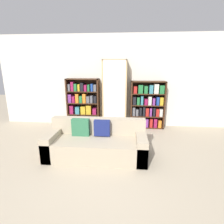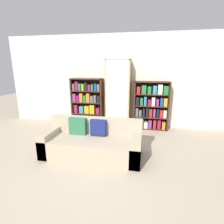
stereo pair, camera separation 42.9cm
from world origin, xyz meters
name	(u,v)px [view 1 (the left image)]	position (x,y,z in m)	size (l,w,h in m)	color
ground_plane	(101,174)	(0.00, 0.00, 0.00)	(16.00, 16.00, 0.00)	tan
wall_back	(113,81)	(0.00, 2.71, 1.35)	(6.99, 0.06, 2.70)	silver
couch	(96,143)	(-0.18, 0.66, 0.27)	(1.99, 0.82, 0.75)	tan
bookshelf_left	(83,104)	(-0.90, 2.51, 0.69)	(0.97, 0.32, 1.44)	#3D2314
display_cabinet	(115,95)	(0.06, 2.49, 0.98)	(0.70, 0.36, 1.97)	tan
bookshelf_right	(147,106)	(1.02, 2.50, 0.66)	(0.99, 0.32, 1.38)	#3D2314
wine_bottle	(129,130)	(0.50, 1.79, 0.15)	(0.07, 0.07, 0.36)	#192333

